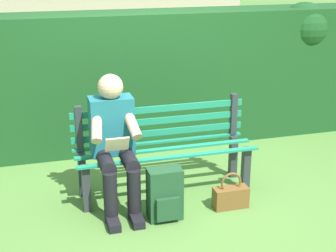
# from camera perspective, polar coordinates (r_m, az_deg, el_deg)

# --- Properties ---
(ground) EXTENTS (60.00, 60.00, 0.00)m
(ground) POSITION_cam_1_polar(r_m,az_deg,el_deg) (4.71, -0.34, -7.69)
(ground) COLOR #517F38
(park_bench) EXTENTS (1.67, 0.46, 0.86)m
(park_bench) POSITION_cam_1_polar(r_m,az_deg,el_deg) (4.59, -0.60, -2.37)
(park_bench) COLOR #2D3338
(park_bench) RESTS_ON ground
(person_seated) EXTENTS (0.44, 0.73, 1.18)m
(person_seated) POSITION_cam_1_polar(r_m,az_deg,el_deg) (4.27, -6.26, -1.54)
(person_seated) COLOR #1E6672
(person_seated) RESTS_ON ground
(hedge_backdrop) EXTENTS (6.56, 0.73, 1.61)m
(hedge_backdrop) POSITION_cam_1_polar(r_m,az_deg,el_deg) (5.72, -2.52, 5.73)
(hedge_backdrop) COLOR #19471E
(hedge_backdrop) RESTS_ON ground
(backpack) EXTENTS (0.29, 0.24, 0.46)m
(backpack) POSITION_cam_1_polar(r_m,az_deg,el_deg) (4.18, -0.36, -7.98)
(backpack) COLOR #1E4728
(backpack) RESTS_ON ground
(handbag) EXTENTS (0.31, 0.13, 0.34)m
(handbag) POSITION_cam_1_polar(r_m,az_deg,el_deg) (4.44, 7.29, -8.10)
(handbag) COLOR brown
(handbag) RESTS_ON ground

